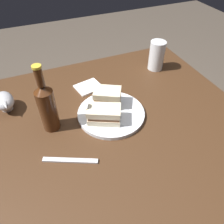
{
  "coord_description": "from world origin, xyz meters",
  "views": [
    {
      "loc": [
        -0.23,
        -0.55,
        1.31
      ],
      "look_at": [
        0.0,
        0.02,
        0.74
      ],
      "focal_mm": 35.16,
      "sensor_mm": 36.0,
      "label": 1
    }
  ],
  "objects_px": {
    "napkin": "(88,87)",
    "fork": "(70,160)",
    "cider_bottle": "(47,106)",
    "gravy_boat": "(4,101)",
    "sandwich_half_left": "(107,97)",
    "pint_glass": "(156,57)",
    "sandwich_half_right": "(104,114)",
    "plate": "(111,113)"
  },
  "relations": [
    {
      "from": "napkin",
      "to": "gravy_boat",
      "type": "bearing_deg",
      "value": -178.12
    },
    {
      "from": "gravy_boat",
      "to": "sandwich_half_left",
      "type": "bearing_deg",
      "value": -20.53
    },
    {
      "from": "cider_bottle",
      "to": "napkin",
      "type": "height_order",
      "value": "cider_bottle"
    },
    {
      "from": "sandwich_half_left",
      "to": "cider_bottle",
      "type": "height_order",
      "value": "cider_bottle"
    },
    {
      "from": "gravy_boat",
      "to": "napkin",
      "type": "distance_m",
      "value": 0.35
    },
    {
      "from": "sandwich_half_left",
      "to": "sandwich_half_right",
      "type": "distance_m",
      "value": 0.09
    },
    {
      "from": "plate",
      "to": "gravy_boat",
      "type": "bearing_deg",
      "value": 152.73
    },
    {
      "from": "sandwich_half_right",
      "to": "gravy_boat",
      "type": "distance_m",
      "value": 0.4
    },
    {
      "from": "sandwich_half_left",
      "to": "sandwich_half_right",
      "type": "relative_size",
      "value": 0.92
    },
    {
      "from": "sandwich_half_left",
      "to": "gravy_boat",
      "type": "bearing_deg",
      "value": 159.47
    },
    {
      "from": "cider_bottle",
      "to": "fork",
      "type": "bearing_deg",
      "value": -82.66
    },
    {
      "from": "sandwich_half_left",
      "to": "cider_bottle",
      "type": "bearing_deg",
      "value": -173.78
    },
    {
      "from": "sandwich_half_left",
      "to": "cider_bottle",
      "type": "relative_size",
      "value": 0.49
    },
    {
      "from": "sandwich_half_left",
      "to": "sandwich_half_right",
      "type": "bearing_deg",
      "value": -118.95
    },
    {
      "from": "sandwich_half_right",
      "to": "napkin",
      "type": "relative_size",
      "value": 1.26
    },
    {
      "from": "sandwich_half_left",
      "to": "pint_glass",
      "type": "relative_size",
      "value": 0.9
    },
    {
      "from": "sandwich_half_right",
      "to": "pint_glass",
      "type": "relative_size",
      "value": 0.98
    },
    {
      "from": "gravy_boat",
      "to": "fork",
      "type": "xyz_separation_m",
      "value": [
        0.17,
        -0.34,
        -0.04
      ]
    },
    {
      "from": "napkin",
      "to": "fork",
      "type": "xyz_separation_m",
      "value": [
        -0.18,
        -0.35,
        -0.0
      ]
    },
    {
      "from": "pint_glass",
      "to": "gravy_boat",
      "type": "height_order",
      "value": "pint_glass"
    },
    {
      "from": "plate",
      "to": "pint_glass",
      "type": "bearing_deg",
      "value": 34.54
    },
    {
      "from": "sandwich_half_left",
      "to": "fork",
      "type": "xyz_separation_m",
      "value": [
        -0.21,
        -0.2,
        -0.05
      ]
    },
    {
      "from": "napkin",
      "to": "fork",
      "type": "distance_m",
      "value": 0.4
    },
    {
      "from": "sandwich_half_left",
      "to": "fork",
      "type": "relative_size",
      "value": 0.71
    },
    {
      "from": "sandwich_half_right",
      "to": "cider_bottle",
      "type": "xyz_separation_m",
      "value": [
        -0.19,
        0.06,
        0.06
      ]
    },
    {
      "from": "fork",
      "to": "napkin",
      "type": "bearing_deg",
      "value": 88.33
    },
    {
      "from": "gravy_boat",
      "to": "fork",
      "type": "relative_size",
      "value": 0.7
    },
    {
      "from": "fork",
      "to": "pint_glass",
      "type": "bearing_deg",
      "value": 60.08
    },
    {
      "from": "sandwich_half_right",
      "to": "napkin",
      "type": "xyz_separation_m",
      "value": [
        0.01,
        0.24,
        -0.04
      ]
    },
    {
      "from": "sandwich_half_left",
      "to": "fork",
      "type": "bearing_deg",
      "value": -136.43
    },
    {
      "from": "sandwich_half_right",
      "to": "gravy_boat",
      "type": "height_order",
      "value": "sandwich_half_right"
    },
    {
      "from": "napkin",
      "to": "sandwich_half_right",
      "type": "bearing_deg",
      "value": -93.24
    },
    {
      "from": "sandwich_half_right",
      "to": "cider_bottle",
      "type": "height_order",
      "value": "cider_bottle"
    },
    {
      "from": "plate",
      "to": "napkin",
      "type": "distance_m",
      "value": 0.21
    },
    {
      "from": "gravy_boat",
      "to": "cider_bottle",
      "type": "height_order",
      "value": "cider_bottle"
    },
    {
      "from": "sandwich_half_right",
      "to": "gravy_boat",
      "type": "bearing_deg",
      "value": 146.1
    },
    {
      "from": "pint_glass",
      "to": "gravy_boat",
      "type": "bearing_deg",
      "value": -176.9
    },
    {
      "from": "pint_glass",
      "to": "napkin",
      "type": "bearing_deg",
      "value": -175.74
    },
    {
      "from": "napkin",
      "to": "fork",
      "type": "relative_size",
      "value": 0.61
    },
    {
      "from": "pint_glass",
      "to": "fork",
      "type": "height_order",
      "value": "pint_glass"
    },
    {
      "from": "plate",
      "to": "gravy_boat",
      "type": "xyz_separation_m",
      "value": [
        -0.38,
        0.19,
        0.04
      ]
    },
    {
      "from": "cider_bottle",
      "to": "napkin",
      "type": "relative_size",
      "value": 2.38
    }
  ]
}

